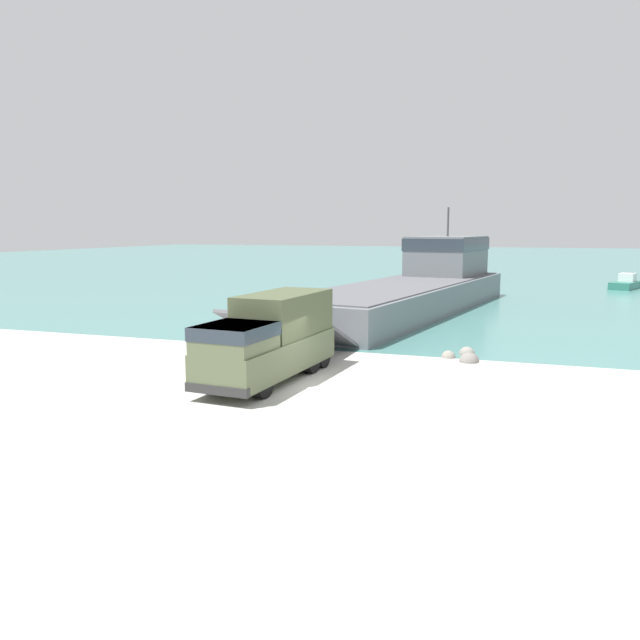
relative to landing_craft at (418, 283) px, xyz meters
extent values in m
plane|color=#B7B5AD|center=(0.87, -24.72, -1.84)|extent=(240.00, 240.00, 0.00)
cube|color=#477F7A|center=(0.87, 72.14, -1.84)|extent=(240.00, 180.00, 0.01)
cube|color=slate|center=(-0.46, -2.66, -0.85)|extent=(11.81, 29.30, 1.99)
cube|color=#56565B|center=(-0.46, -2.66, 0.18)|extent=(11.06, 28.08, 0.08)
cube|color=slate|center=(1.21, 6.96, 1.78)|extent=(6.22, 8.71, 3.27)
cube|color=#28333D|center=(1.21, 6.96, 2.77)|extent=(6.37, 8.81, 0.98)
cylinder|color=#3F3F42|center=(1.21, 6.96, 4.61)|extent=(0.16, 0.16, 2.40)
cube|color=#56565B|center=(-3.21, -18.54, -0.75)|extent=(6.54, 4.75, 1.93)
cube|color=#566042|center=(-1.59, -24.41, -0.84)|extent=(2.99, 7.82, 1.24)
cube|color=#566042|center=(-1.79, -26.93, 0.26)|extent=(2.44, 2.77, 0.96)
cube|color=#28333D|center=(-1.79, -26.93, 0.50)|extent=(2.51, 2.81, 0.48)
cube|color=#495236|center=(-1.49, -23.12, 0.63)|extent=(2.67, 5.02, 1.70)
cube|color=#2D2D2D|center=(-1.89, -28.15, -1.32)|extent=(2.44, 0.44, 0.32)
cylinder|color=black|center=(-0.82, -26.85, -1.26)|extent=(0.49, 1.19, 1.16)
cylinder|color=black|center=(-2.75, -26.70, -1.26)|extent=(0.49, 1.19, 1.16)
cylinder|color=black|center=(-0.48, -22.67, -1.26)|extent=(0.49, 1.19, 1.16)
cylinder|color=black|center=(-2.41, -22.52, -1.26)|extent=(0.49, 1.19, 1.16)
cylinder|color=black|center=(-0.39, -21.58, -1.26)|extent=(0.49, 1.19, 1.16)
cylinder|color=black|center=(-2.32, -21.42, -1.26)|extent=(0.49, 1.19, 1.16)
cylinder|color=#566042|center=(-4.80, -24.21, -1.40)|extent=(0.14, 0.14, 0.88)
cylinder|color=#566042|center=(-4.68, -24.08, -1.40)|extent=(0.14, 0.14, 0.88)
cube|color=#566042|center=(-4.74, -24.14, -0.61)|extent=(0.48, 0.49, 0.70)
sphere|color=tan|center=(-4.74, -24.14, -0.14)|extent=(0.24, 0.24, 0.24)
cube|color=#2D7060|center=(16.95, 21.64, -1.48)|extent=(3.73, 5.45, 0.72)
cube|color=silver|center=(17.10, 22.00, -0.73)|extent=(1.84, 1.93, 0.79)
cylinder|color=#333338|center=(-6.18, -18.70, -1.61)|extent=(0.23, 0.23, 0.48)
sphere|color=#333338|center=(-6.18, -18.70, -1.30)|extent=(0.26, 0.26, 0.26)
sphere|color=gray|center=(5.24, -16.81, -1.84)|extent=(0.76, 0.76, 0.76)
sphere|color=gray|center=(5.55, -18.22, -1.84)|extent=(0.75, 0.75, 0.75)
sphere|color=gray|center=(4.50, -17.74, -1.84)|extent=(0.65, 0.65, 0.65)
sphere|color=gray|center=(5.48, -18.45, -1.84)|extent=(0.85, 0.85, 0.85)
camera|label=1|loc=(7.88, -46.30, 4.03)|focal=35.00mm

